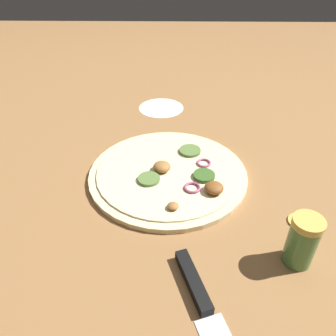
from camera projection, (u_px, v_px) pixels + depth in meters
name	position (u px, v px, depth m)	size (l,w,h in m)	color
ground_plane	(168.00, 176.00, 0.73)	(3.00, 3.00, 0.00)	olive
pizza	(169.00, 173.00, 0.72)	(0.35, 0.35, 0.03)	beige
knife	(209.00, 318.00, 0.46)	(0.32, 0.14, 0.02)	silver
spice_jar	(302.00, 241.00, 0.52)	(0.05, 0.05, 0.09)	#4C7F42
loose_cap	(300.00, 221.00, 0.61)	(0.05, 0.05, 0.01)	gold
flour_patch	(161.00, 108.00, 1.01)	(0.14, 0.14, 0.00)	white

